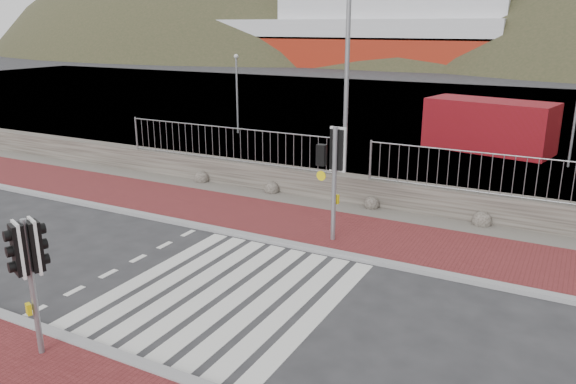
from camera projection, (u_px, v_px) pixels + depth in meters
The scene contains 16 objects.
ground at pixel (228, 293), 12.14m from camera, with size 220.00×220.00×0.00m, color #28282B.
sidewalk_far at pixel (316, 228), 15.94m from camera, with size 40.00×3.00×0.08m, color maroon.
kerb_near at pixel (129, 361), 9.59m from camera, with size 40.00×0.25×0.12m, color gray.
kerb_far at pixel (292, 245), 14.67m from camera, with size 40.00×0.25×0.12m, color gray.
zebra_crossing at pixel (228, 293), 12.14m from camera, with size 4.62×5.60×0.01m.
gravel_strip at pixel (343, 208), 17.64m from camera, with size 40.00×1.50×0.06m, color #59544C.
stone_wall at pixel (353, 189), 18.19m from camera, with size 40.00×0.60×0.90m, color #423C36.
railing at pixel (353, 149), 17.67m from camera, with size 18.07×0.07×1.22m.
quay at pixel (472, 116), 35.75m from camera, with size 120.00×40.00×0.50m, color #4C4C4F.
water at pixel (529, 74), 65.37m from camera, with size 220.00×50.00×0.05m, color #3F4C54.
ferry at pixel (350, 26), 79.14m from camera, with size 50.00×16.00×20.00m.
hills_backdrop at pixel (573, 210), 90.10m from camera, with size 254.00×90.00×100.00m.
traffic_signal_near at pixel (29, 260), 9.30m from camera, with size 0.42×0.34×2.55m.
traffic_signal_far at pixel (333, 160), 14.37m from camera, with size 0.75×0.30×3.11m.
streetlight at pixel (352, 49), 17.88m from camera, with size 1.79×0.64×8.59m.
shipping_container at pixel (489, 126), 25.59m from camera, with size 5.53×2.30×2.30m, color maroon.
Camera 1 is at (6.32, -9.11, 5.57)m, focal length 35.00 mm.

